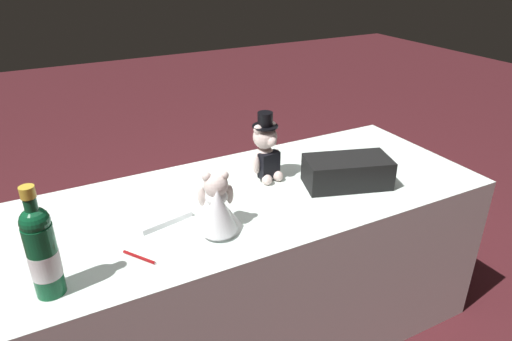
% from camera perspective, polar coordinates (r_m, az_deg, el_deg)
% --- Properties ---
extents(ground_plane, '(12.00, 12.00, 0.00)m').
position_cam_1_polar(ground_plane, '(2.29, 0.00, -18.81)').
color(ground_plane, '#47191E').
extents(reception_table, '(1.88, 0.78, 0.72)m').
position_cam_1_polar(reception_table, '(2.05, 0.00, -11.65)').
color(reception_table, white).
rests_on(reception_table, ground_plane).
extents(teddy_bear_groom, '(0.14, 0.13, 0.29)m').
position_cam_1_polar(teddy_bear_groom, '(1.91, 1.24, 2.37)').
color(teddy_bear_groom, beige).
rests_on(teddy_bear_groom, reception_table).
extents(teddy_bear_bride, '(0.19, 0.22, 0.22)m').
position_cam_1_polar(teddy_bear_bride, '(1.58, -4.85, -4.58)').
color(teddy_bear_bride, white).
rests_on(teddy_bear_bride, reception_table).
extents(champagne_bottle, '(0.08, 0.08, 0.34)m').
position_cam_1_polar(champagne_bottle, '(1.40, -25.00, -8.99)').
color(champagne_bottle, '#0F4F2B').
rests_on(champagne_bottle, reception_table).
extents(signing_pen, '(0.08, 0.12, 0.01)m').
position_cam_1_polar(signing_pen, '(1.53, -14.13, -10.43)').
color(signing_pen, maroon).
rests_on(signing_pen, reception_table).
extents(gift_case_black, '(0.38, 0.27, 0.12)m').
position_cam_1_polar(gift_case_black, '(1.92, 11.24, -0.15)').
color(gift_case_black, black).
rests_on(gift_case_black, reception_table).
extents(guestbook, '(0.25, 0.30, 0.02)m').
position_cam_1_polar(guestbook, '(1.77, -12.93, -4.66)').
color(guestbook, white).
rests_on(guestbook, reception_table).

